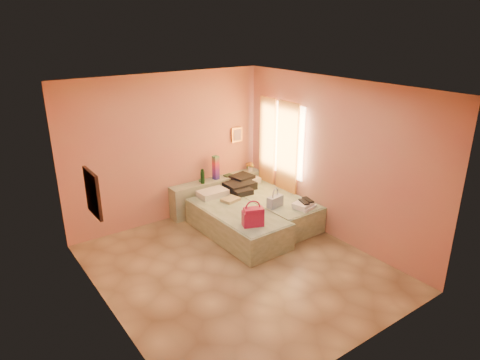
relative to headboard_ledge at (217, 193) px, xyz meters
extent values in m
plane|color=tan|center=(-0.98, -2.10, -0.33)|extent=(4.50, 4.50, 0.00)
cube|color=tan|center=(-0.98, 0.15, 1.07)|extent=(4.00, 0.02, 2.80)
cube|color=tan|center=(-2.98, -2.10, 1.07)|extent=(0.02, 4.50, 2.80)
cube|color=tan|center=(1.02, -2.10, 1.07)|extent=(0.02, 4.50, 2.80)
cube|color=silver|center=(-0.98, -2.10, 2.47)|extent=(4.00, 4.50, 0.02)
cube|color=beige|center=(1.00, -0.85, 1.18)|extent=(0.02, 1.10, 1.40)
cube|color=#F3983A|center=(0.96, -1.00, 0.82)|extent=(0.05, 0.55, 2.20)
cube|color=#F3983A|center=(0.96, -0.40, 0.82)|extent=(0.05, 0.45, 2.20)
cube|color=black|center=(-2.95, -1.70, 1.28)|extent=(0.04, 0.50, 0.60)
cube|color=gold|center=(0.57, 0.12, 1.12)|extent=(0.25, 0.04, 0.30)
cube|color=#ABB795|center=(0.00, 0.00, 0.00)|extent=(2.05, 0.30, 0.65)
cube|color=beige|center=(-0.38, -1.22, -0.08)|extent=(0.93, 2.01, 0.50)
cube|color=beige|center=(0.52, -1.06, -0.08)|extent=(0.93, 2.01, 0.50)
cylinder|color=#133517|center=(-0.37, -0.06, 0.46)|extent=(0.08, 0.08, 0.28)
cube|color=#B71647|center=(-0.03, -0.01, 0.57)|extent=(0.12, 0.12, 0.48)
cylinder|color=#4E8F66|center=(-0.33, 0.05, 0.34)|extent=(0.16, 0.16, 0.03)
cube|color=#22402A|center=(0.27, -0.01, 0.34)|extent=(0.19, 0.15, 0.03)
cube|color=silver|center=(0.83, -0.01, 0.44)|extent=(0.21, 0.21, 0.23)
cube|color=#B71647|center=(-0.50, -1.86, 0.33)|extent=(0.38, 0.30, 0.32)
cube|color=tan|center=(-0.23, -0.81, 0.20)|extent=(0.36, 0.31, 0.05)
cube|color=black|center=(0.30, -0.44, 0.27)|extent=(0.65, 0.65, 0.19)
cube|color=#3C5D90|center=(0.28, -1.49, 0.28)|extent=(0.33, 0.19, 0.20)
cube|color=white|center=(0.67, -1.84, 0.23)|extent=(0.40, 0.37, 0.10)
cube|color=black|center=(0.73, -1.82, 0.29)|extent=(0.26, 0.31, 0.03)
camera|label=1|loc=(-4.34, -6.85, 3.33)|focal=32.00mm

